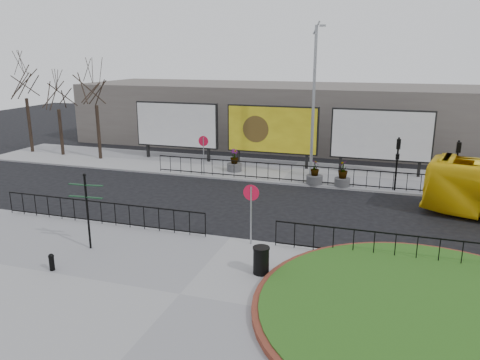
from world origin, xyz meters
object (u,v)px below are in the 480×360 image
at_px(litter_bin, 261,260).
at_px(planter_b, 315,176).
at_px(lamp_post, 314,100).
at_px(bollard, 52,261).
at_px(fingerpost_sign, 87,204).
at_px(planter_a, 234,163).
at_px(planter_c, 343,176).
at_px(billboard_mid, 272,130).

relative_size(litter_bin, planter_b, 0.70).
height_order(lamp_post, bollard, lamp_post).
height_order(fingerpost_sign, planter_a, fingerpost_sign).
bearing_deg(planter_b, bollard, -116.26).
relative_size(litter_bin, planter_a, 0.68).
xyz_separation_m(litter_bin, planter_b, (-0.08, 12.20, -0.00)).
relative_size(planter_a, planter_b, 1.03).
distance_m(lamp_post, litter_bin, 14.44).
distance_m(lamp_post, fingerpost_sign, 15.42).
distance_m(planter_a, planter_c, 7.22).
height_order(litter_bin, planter_a, planter_a).
relative_size(bollard, planter_a, 0.43).
bearing_deg(planter_a, planter_c, -11.78).
height_order(fingerpost_sign, planter_c, fingerpost_sign).
bearing_deg(planter_b, billboard_mid, 134.42).
bearing_deg(planter_c, billboard_mid, 145.01).
bearing_deg(planter_a, fingerpost_sign, -95.98).
bearing_deg(lamp_post, planter_a, -178.55).
height_order(litter_bin, planter_c, planter_c).
bearing_deg(fingerpost_sign, billboard_mid, 76.79).
height_order(fingerpost_sign, planter_b, fingerpost_sign).
xyz_separation_m(bollard, litter_bin, (7.10, 2.02, 0.15)).
relative_size(lamp_post, planter_b, 6.54).
distance_m(fingerpost_sign, litter_bin, 7.10).
bearing_deg(litter_bin, planter_b, 90.38).
relative_size(billboard_mid, planter_b, 4.39).
xyz_separation_m(fingerpost_sign, bollard, (-0.13, -2.08, -1.49)).
distance_m(lamp_post, planter_c, 4.89).
distance_m(lamp_post, planter_b, 4.53).
height_order(litter_bin, planter_b, planter_b).
xyz_separation_m(lamp_post, planter_c, (2.10, -1.60, -4.11)).
xyz_separation_m(billboard_mid, lamp_post, (3.01, -1.97, 2.23)).
relative_size(fingerpost_sign, litter_bin, 3.10).
relative_size(bollard, litter_bin, 0.64).
height_order(billboard_mid, planter_a, billboard_mid).
bearing_deg(bollard, litter_bin, 15.88).
height_order(lamp_post, fingerpost_sign, lamp_post).
distance_m(planter_a, planter_b, 5.66).
xyz_separation_m(billboard_mid, fingerpost_sign, (-3.39, -15.71, -0.64)).
relative_size(fingerpost_sign, planter_a, 2.09).
distance_m(litter_bin, planter_b, 12.20).
bearing_deg(bollard, fingerpost_sign, 86.56).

